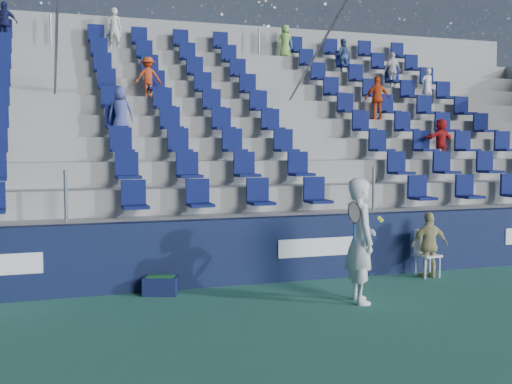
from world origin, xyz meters
TOP-DOWN VIEW (x-y plane):
  - ground at (0.00, 0.00)m, footprint 70.00×70.00m
  - sponsor_wall at (0.00, 3.15)m, footprint 24.00×0.32m
  - grandstand at (0.00, 8.24)m, footprint 24.00×8.17m
  - tennis_player at (1.41, 1.17)m, footprint 0.72×0.82m
  - line_judge_chair at (3.60, 2.64)m, footprint 0.45×0.47m
  - line_judge at (3.60, 2.50)m, footprint 0.78×0.43m
  - ball_bin at (-1.52, 2.75)m, footprint 0.66×0.55m

SIDE VIEW (x-z plane):
  - ground at x=0.00m, z-range 0.00..0.00m
  - ball_bin at x=-1.52m, z-range 0.01..0.33m
  - line_judge_chair at x=3.60m, z-range 0.06..0.98m
  - sponsor_wall at x=0.00m, z-range 0.00..1.20m
  - line_judge at x=3.60m, z-range 0.00..1.26m
  - tennis_player at x=1.41m, z-range 0.00..2.01m
  - grandstand at x=0.00m, z-range -1.18..5.45m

